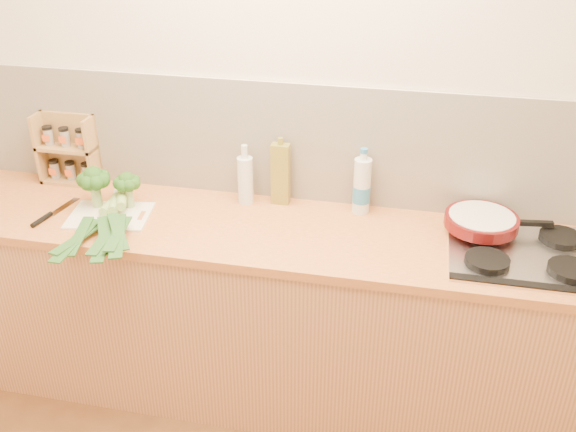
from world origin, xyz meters
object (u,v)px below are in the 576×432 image
gas_hob (525,252)px  chopping_board (110,216)px  spice_rack (69,153)px  chefs_knife (47,216)px  skillet (482,221)px

gas_hob → chopping_board: size_ratio=1.70×
gas_hob → spice_rack: size_ratio=1.73×
chopping_board → spice_rack: size_ratio=1.02×
chefs_knife → gas_hob: bearing=13.4°
gas_hob → skillet: bearing=141.5°
chopping_board → spice_rack: 0.47m
gas_hob → spice_rack: (-2.06, 0.25, 0.13)m
skillet → spice_rack: (-1.90, 0.12, 0.08)m
gas_hob → chefs_knife: gas_hob is taller
skillet → spice_rack: 1.90m
chopping_board → skillet: 1.58m
gas_hob → skillet: 0.21m
chefs_knife → skillet: (1.83, 0.25, 0.06)m
chopping_board → skillet: skillet is taller
gas_hob → skillet: skillet is taller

